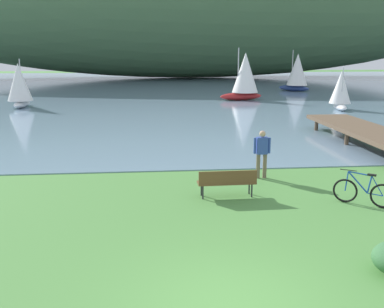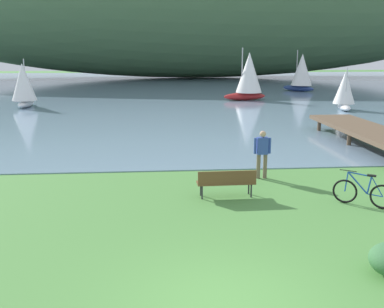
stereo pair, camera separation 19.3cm
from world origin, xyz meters
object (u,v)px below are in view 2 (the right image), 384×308
(sailboat_nearest_to_shore, at_px, (249,76))
(bicycle_leaning_near_bench, at_px, (363,193))
(sailboat_far_off, at_px, (301,72))
(park_bench_near_camera, at_px, (226,181))
(sailboat_mid_bay, at_px, (24,85))
(sailboat_toward_hillside, at_px, (345,90))
(person_at_shoreline, at_px, (262,151))

(sailboat_nearest_to_shore, bearing_deg, bicycle_leaning_near_bench, -95.01)
(bicycle_leaning_near_bench, bearing_deg, sailboat_far_off, 74.64)
(park_bench_near_camera, height_order, sailboat_mid_bay, sailboat_mid_bay)
(park_bench_near_camera, bearing_deg, bicycle_leaning_near_bench, -15.85)
(park_bench_near_camera, relative_size, sailboat_toward_hillside, 0.56)
(sailboat_mid_bay, bearing_deg, person_at_shoreline, -56.93)
(sailboat_mid_bay, bearing_deg, park_bench_near_camera, -62.17)
(person_at_shoreline, xyz_separation_m, sailboat_nearest_to_shore, (4.79, 25.61, 1.27))
(park_bench_near_camera, relative_size, sailboat_nearest_to_shore, 0.39)
(sailboat_toward_hillside, bearing_deg, bicycle_leaning_near_bench, -111.57)
(sailboat_nearest_to_shore, xyz_separation_m, sailboat_far_off, (7.71, 8.52, -0.08))
(sailboat_far_off, bearing_deg, sailboat_nearest_to_shore, -132.14)
(sailboat_toward_hillside, bearing_deg, park_bench_near_camera, -121.36)
(park_bench_near_camera, distance_m, bicycle_leaning_near_bench, 4.01)
(park_bench_near_camera, xyz_separation_m, sailboat_far_off, (14.09, 36.16, 1.65))
(bicycle_leaning_near_bench, bearing_deg, park_bench_near_camera, 164.15)
(bicycle_leaning_near_bench, height_order, sailboat_far_off, sailboat_far_off)
(park_bench_near_camera, relative_size, sailboat_mid_bay, 0.48)
(person_at_shoreline, height_order, sailboat_far_off, sailboat_far_off)
(bicycle_leaning_near_bench, bearing_deg, person_at_shoreline, 126.02)
(person_at_shoreline, bearing_deg, bicycle_leaning_near_bench, -53.98)
(park_bench_near_camera, relative_size, person_at_shoreline, 1.06)
(sailboat_mid_bay, bearing_deg, sailboat_toward_hillside, -8.24)
(sailboat_toward_hillside, height_order, sailboat_far_off, sailboat_far_off)
(sailboat_toward_hillside, relative_size, sailboat_far_off, 0.71)
(sailboat_mid_bay, height_order, sailboat_far_off, sailboat_far_off)
(person_at_shoreline, xyz_separation_m, sailboat_mid_bay, (-14.06, 21.60, 0.85))
(sailboat_nearest_to_shore, bearing_deg, park_bench_near_camera, -103.00)
(sailboat_mid_bay, distance_m, sailboat_far_off, 29.38)
(park_bench_near_camera, bearing_deg, person_at_shoreline, 51.94)
(sailboat_nearest_to_shore, bearing_deg, sailboat_far_off, 47.86)
(bicycle_leaning_near_bench, distance_m, sailboat_toward_hillside, 22.77)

